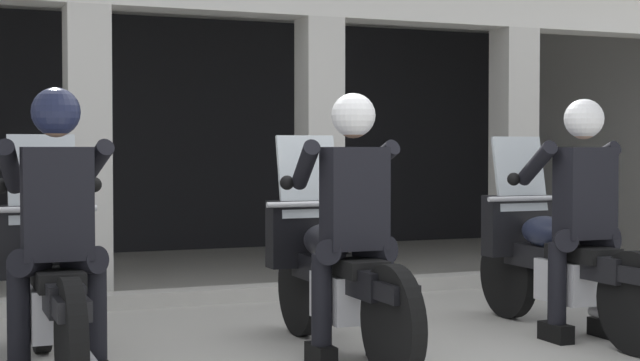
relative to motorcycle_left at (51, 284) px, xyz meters
The scene contains 9 objects.
ground_plane 3.07m from the motorcycle_left, 56.50° to the left, with size 80.00×80.00×0.00m, color #A8A59E.
station_building 5.07m from the motorcycle_left, 70.77° to the left, with size 11.42×4.22×3.03m.
kerb_strip 2.61m from the motorcycle_left, 51.41° to the left, with size 10.92×0.24×0.12m, color #B7B5AD.
motorcycle_left is the anchor object (origin of this frame).
police_officer_left 0.52m from the motorcycle_left, 90.26° to the right, with size 0.63×0.61×1.58m.
motorcycle_center 1.68m from the motorcycle_left, ahead, with size 0.62×2.04×1.35m.
police_officer_center 1.77m from the motorcycle_left, 13.39° to the right, with size 0.63×0.61×1.58m.
motorcycle_right 3.35m from the motorcycle_left, ahead, with size 0.62×2.04×1.35m.
police_officer_right 3.39m from the motorcycle_left, ahead, with size 0.63×0.61×1.58m.
Camera 1 is at (-2.27, -5.06, 1.27)m, focal length 53.77 mm.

